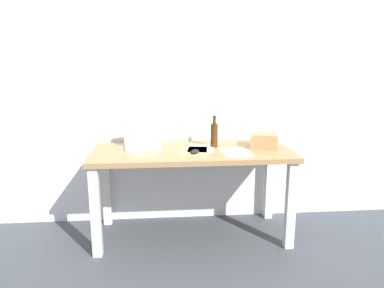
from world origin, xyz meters
TOP-DOWN VIEW (x-y plane):
  - ground_plane at (0.00, 0.00)m, footprint 8.00×8.00m
  - back_wall at (0.00, 0.40)m, footprint 5.20×0.08m
  - desk at (0.00, 0.00)m, footprint 1.61×0.69m
  - laptop_left at (-0.41, 0.11)m, footprint 0.31×0.24m
  - beer_bottle at (0.20, 0.10)m, footprint 0.06×0.06m
  - computer_mouse at (0.01, -0.13)m, footprint 0.10×0.12m
  - cardboard_box at (0.61, 0.05)m, footprint 0.26×0.23m
  - paper_sheet_near_back at (0.08, 0.05)m, footprint 0.26×0.33m
  - paper_sheet_front_right at (0.34, -0.11)m, footprint 0.25×0.32m
  - paper_sheet_center at (0.01, -0.04)m, footprint 0.25×0.32m
  - paper_sheet_front_left at (-0.39, -0.07)m, footprint 0.23×0.31m

SIDE VIEW (x-z plane):
  - ground_plane at x=0.00m, z-range 0.00..0.00m
  - desk at x=0.00m, z-range 0.26..1.01m
  - paper_sheet_near_back at x=0.08m, z-range 0.75..0.75m
  - paper_sheet_front_right at x=0.34m, z-range 0.75..0.75m
  - paper_sheet_center at x=0.01m, z-range 0.75..0.75m
  - paper_sheet_front_left at x=-0.39m, z-range 0.75..0.75m
  - computer_mouse at x=0.01m, z-range 0.75..0.78m
  - laptop_left at x=-0.41m, z-range 0.69..0.90m
  - cardboard_box at x=0.61m, z-range 0.75..0.86m
  - beer_bottle at x=0.20m, z-range 0.72..0.98m
  - back_wall at x=0.00m, z-range 0.00..2.60m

